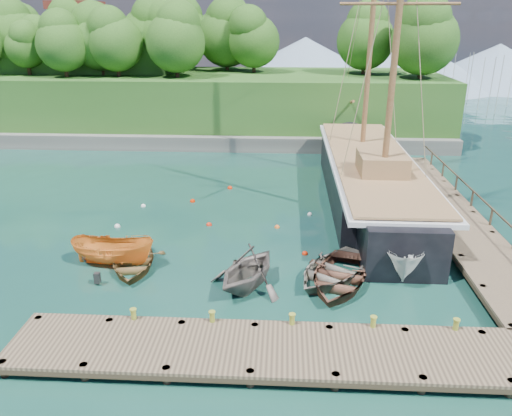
{
  "coord_description": "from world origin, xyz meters",
  "views": [
    {
      "loc": [
        1.55,
        -20.98,
        11.37
      ],
      "look_at": [
        0.18,
        3.26,
        2.0
      ],
      "focal_mm": 35.0,
      "sensor_mm": 36.0,
      "label": 1
    }
  ],
  "objects_px": {
    "rowboat_3": "(332,277)",
    "schooner": "(370,181)",
    "rowboat_2": "(338,285)",
    "rowboat_0": "(133,268)",
    "rowboat_1": "(248,287)",
    "motorboat_orange": "(115,264)",
    "cabin_boat_white": "(402,267)"
  },
  "relations": [
    {
      "from": "motorboat_orange",
      "to": "schooner",
      "type": "relative_size",
      "value": 0.14
    },
    {
      "from": "motorboat_orange",
      "to": "schooner",
      "type": "bearing_deg",
      "value": -47.87
    },
    {
      "from": "schooner",
      "to": "rowboat_0",
      "type": "bearing_deg",
      "value": -140.13
    },
    {
      "from": "rowboat_0",
      "to": "rowboat_1",
      "type": "bearing_deg",
      "value": -24.46
    },
    {
      "from": "rowboat_0",
      "to": "schooner",
      "type": "bearing_deg",
      "value": 30.02
    },
    {
      "from": "rowboat_3",
      "to": "cabin_boat_white",
      "type": "relative_size",
      "value": 0.96
    },
    {
      "from": "rowboat_3",
      "to": "cabin_boat_white",
      "type": "bearing_deg",
      "value": 54.56
    },
    {
      "from": "cabin_boat_white",
      "to": "rowboat_3",
      "type": "bearing_deg",
      "value": -149.93
    },
    {
      "from": "rowboat_3",
      "to": "schooner",
      "type": "relative_size",
      "value": 0.17
    },
    {
      "from": "rowboat_2",
      "to": "schooner",
      "type": "bearing_deg",
      "value": 91.87
    },
    {
      "from": "rowboat_0",
      "to": "cabin_boat_white",
      "type": "xyz_separation_m",
      "value": [
        12.98,
        0.77,
        0.0
      ]
    },
    {
      "from": "rowboat_2",
      "to": "rowboat_1",
      "type": "bearing_deg",
      "value": -157.21
    },
    {
      "from": "rowboat_0",
      "to": "motorboat_orange",
      "type": "relative_size",
      "value": 0.99
    },
    {
      "from": "rowboat_3",
      "to": "schooner",
      "type": "xyz_separation_m",
      "value": [
        3.35,
        11.08,
        1.21
      ]
    },
    {
      "from": "motorboat_orange",
      "to": "rowboat_2",
      "type": "bearing_deg",
      "value": -91.86
    },
    {
      "from": "rowboat_3",
      "to": "motorboat_orange",
      "type": "distance_m",
      "value": 10.58
    },
    {
      "from": "rowboat_0",
      "to": "rowboat_3",
      "type": "bearing_deg",
      "value": -12.12
    },
    {
      "from": "rowboat_0",
      "to": "motorboat_orange",
      "type": "height_order",
      "value": "motorboat_orange"
    },
    {
      "from": "motorboat_orange",
      "to": "cabin_boat_white",
      "type": "bearing_deg",
      "value": -82.65
    },
    {
      "from": "rowboat_3",
      "to": "motorboat_orange",
      "type": "bearing_deg",
      "value": -148.35
    },
    {
      "from": "rowboat_0",
      "to": "cabin_boat_white",
      "type": "distance_m",
      "value": 13.01
    },
    {
      "from": "rowboat_0",
      "to": "cabin_boat_white",
      "type": "height_order",
      "value": "cabin_boat_white"
    },
    {
      "from": "rowboat_2",
      "to": "cabin_boat_white",
      "type": "bearing_deg",
      "value": 46.42
    },
    {
      "from": "rowboat_0",
      "to": "rowboat_1",
      "type": "height_order",
      "value": "rowboat_1"
    },
    {
      "from": "rowboat_2",
      "to": "rowboat_3",
      "type": "height_order",
      "value": "rowboat_2"
    },
    {
      "from": "rowboat_1",
      "to": "rowboat_2",
      "type": "distance_m",
      "value": 4.11
    },
    {
      "from": "rowboat_1",
      "to": "motorboat_orange",
      "type": "distance_m",
      "value": 6.92
    },
    {
      "from": "motorboat_orange",
      "to": "schooner",
      "type": "xyz_separation_m",
      "value": [
        13.9,
        10.35,
        1.21
      ]
    },
    {
      "from": "rowboat_0",
      "to": "rowboat_3",
      "type": "xyz_separation_m",
      "value": [
        9.52,
        -0.42,
        0.0
      ]
    },
    {
      "from": "schooner",
      "to": "cabin_boat_white",
      "type": "bearing_deg",
      "value": -89.11
    },
    {
      "from": "rowboat_3",
      "to": "motorboat_orange",
      "type": "relative_size",
      "value": 1.17
    },
    {
      "from": "rowboat_2",
      "to": "cabin_boat_white",
      "type": "relative_size",
      "value": 0.97
    }
  ]
}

